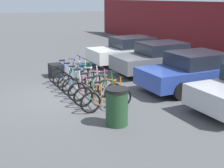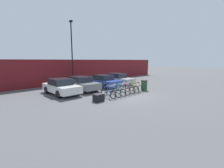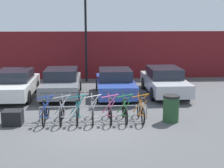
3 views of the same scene
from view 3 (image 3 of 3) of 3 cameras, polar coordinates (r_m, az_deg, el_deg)
ground_plane at (r=11.56m, az=-3.40°, el=-7.63°), size 120.00×120.00×0.00m
hoarding_wall at (r=20.54m, az=-3.72°, el=5.27°), size 36.00×0.16×3.09m
bike_rack at (r=12.06m, az=-3.38°, el=-4.37°), size 4.17×0.04×0.57m
bicycle_blue at (r=12.07m, az=-12.03°, el=-5.16°), size 0.68×1.71×1.05m
bicycle_silver at (r=12.00m, az=-9.13°, el=-5.15°), size 0.68×1.71×1.05m
bicycle_teal at (r=11.96m, az=-6.28°, el=-5.13°), size 0.68×1.71×1.05m
bicycle_white at (r=11.95m, az=-3.56°, el=-5.10°), size 0.68×1.71×1.05m
bicycle_pink at (r=11.97m, az=-0.37°, el=-5.04°), size 0.68×1.71×1.05m
bicycle_green at (r=12.01m, az=2.36°, el=-4.99°), size 0.68×1.71×1.05m
bicycle_orange at (r=12.10m, az=5.28°, el=-4.91°), size 0.68×1.71×1.05m
car_white at (r=16.17m, az=-17.34°, el=-0.04°), size 1.91×4.20×1.40m
car_grey at (r=16.04m, az=-9.20°, el=0.25°), size 1.91×4.24×1.40m
car_blue at (r=15.69m, az=0.58°, el=0.15°), size 1.91×4.09×1.40m
car_silver at (r=16.49m, az=9.53°, el=0.56°), size 1.91×4.50×1.40m
lamp_post at (r=19.42m, az=-4.87°, el=12.65°), size 0.24×0.44×7.62m
trash_bin at (r=12.08m, az=10.73°, el=-4.39°), size 0.63×0.63×1.03m
cargo_crate at (r=12.13m, az=-17.67°, el=-5.88°), size 0.70×0.56×0.55m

